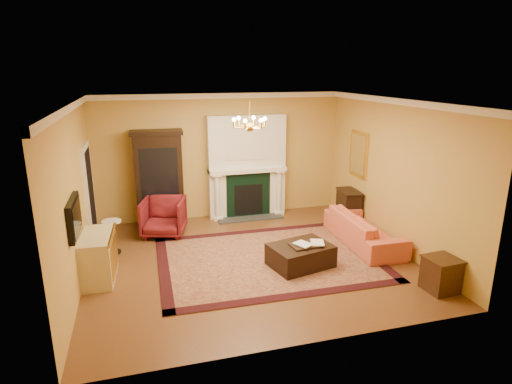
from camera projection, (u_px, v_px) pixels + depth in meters
name	position (u px, v px, depth m)	size (l,w,h in m)	color
floor	(250.00, 260.00, 8.24)	(6.00, 5.50, 0.02)	brown
ceiling	(249.00, 101.00, 7.41)	(6.00, 5.50, 0.02)	white
wall_back	(221.00, 156.00, 10.38)	(6.00, 0.02, 3.00)	#D1934B
wall_front	(307.00, 240.00, 5.27)	(6.00, 0.02, 3.00)	#D1934B
wall_left	(74.00, 197.00, 7.05)	(0.02, 5.50, 3.00)	#D1934B
wall_right	(394.00, 174.00, 8.61)	(0.02, 5.50, 3.00)	#D1934B
fireplace	(247.00, 169.00, 10.45)	(1.90, 0.70, 2.50)	silver
crown_molding	(237.00, 101.00, 8.32)	(6.00, 5.50, 0.12)	white
doorway	(90.00, 195.00, 8.77)	(0.08, 1.05, 2.10)	silver
tv_panel	(74.00, 217.00, 6.55)	(0.09, 0.95, 0.58)	black
gilt_mirror	(359.00, 154.00, 9.85)	(0.06, 0.76, 1.05)	gold
chandelier	(250.00, 124.00, 7.52)	(0.63, 0.55, 0.53)	gold
oriental_rug	(268.00, 259.00, 8.27)	(4.17, 3.13, 0.02)	#490F12
china_cabinet	(159.00, 180.00, 9.87)	(1.06, 0.48, 2.13)	black
wingback_armchair	(164.00, 215.00, 9.37)	(0.89, 0.83, 0.91)	maroon
pedestal_table	(113.00, 234.00, 8.44)	(0.38, 0.38, 0.68)	black
commode	(98.00, 257.00, 7.39)	(0.52, 1.09, 0.81)	beige
coral_sofa	(364.00, 224.00, 8.89)	(2.20, 0.64, 0.86)	#DD6046
end_table	(441.00, 275.00, 7.02)	(0.47, 0.47, 0.55)	#3B2610
console_table	(349.00, 207.00, 10.12)	(0.39, 0.69, 0.77)	black
leather_ottoman	(301.00, 255.00, 7.91)	(1.09, 0.79, 0.41)	black
ottoman_tray	(304.00, 245.00, 7.80)	(0.47, 0.37, 0.03)	black
book_a	(299.00, 239.00, 7.65)	(0.24, 0.03, 0.32)	gray
book_b	(311.00, 235.00, 7.81)	(0.24, 0.02, 0.33)	gray
topiary_left	(223.00, 158.00, 10.17)	(0.18, 0.18, 0.48)	tan
topiary_right	(277.00, 157.00, 10.54)	(0.14, 0.14, 0.39)	tan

